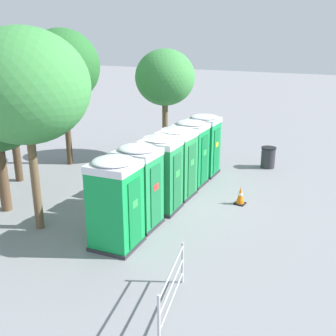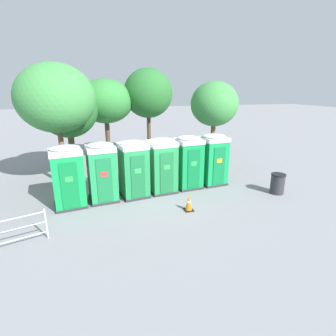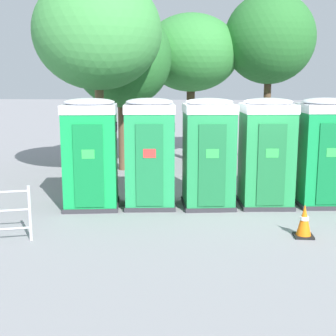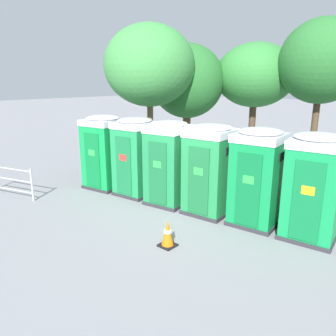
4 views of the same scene
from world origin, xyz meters
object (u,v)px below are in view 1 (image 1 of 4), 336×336
Objects in this scene: portapotty_1 at (138,186)px; street_tree_1 at (63,67)px; street_tree_4 at (8,84)px; trash_can at (268,157)px; portapotty_5 at (203,145)px; portapotty_2 at (161,173)px; street_tree_3 at (25,87)px; portapotty_3 at (177,162)px; event_barrier at (172,286)px; portapotty_4 at (191,152)px; traffic_cone at (240,196)px; street_tree_2 at (165,78)px; portapotty_0 at (116,203)px.

portapotty_1 is 7.92m from street_tree_1.
trash_can is (7.01, -7.99, -3.41)m from street_tree_4.
portapotty_1 is at bearing -173.81° from portapotty_5.
portapotty_2 is (1.36, 0.08, 0.00)m from portapotty_1.
street_tree_3 is 4.74m from street_tree_4.
portapotty_3 reaches higher than trash_can.
event_barrier is at bearing -102.05° from street_tree_3.
portapotty_4 is 2.80m from traffic_cone.
street_tree_3 reaches higher than traffic_cone.
street_tree_2 is 6.78m from street_tree_4.
street_tree_4 reaches higher than portapotty_0.
portapotty_2 is at bearing -37.59° from street_tree_3.
portapotty_0 is at bearing -125.93° from street_tree_1.
event_barrier reaches higher than traffic_cone.
portapotty_5 is (1.36, 0.13, -0.00)m from portapotty_4.
portapotty_2 is at bearing -149.04° from street_tree_2.
portapotty_4 is (4.07, 0.46, -0.00)m from portapotty_1.
street_tree_1 reaches higher than street_tree_2.
portapotty_2 and portapotty_3 have the same top height.
portapotty_2 is 6.61m from trash_can.
portapotty_0 is 2.72× the size of trash_can.
portapotty_0 is 4.97m from traffic_cone.
street_tree_4 reaches higher than trash_can.
street_tree_1 is at bearing -1.83° from street_tree_4.
street_tree_2 is at bearing -28.48° from street_tree_4.
traffic_cone is (-3.50, -5.28, -3.47)m from street_tree_2.
portapotty_2 is at bearing 3.48° from portapotty_1.
event_barrier is (-9.56, -6.20, -3.22)m from street_tree_2.
portapotty_3 is 0.44× the size of street_tree_3.
trash_can is (3.67, -1.94, -0.81)m from portapotty_4.
portapotty_4 is at bearing -84.22° from street_tree_1.
street_tree_4 is at bearing 131.25° from trash_can.
portapotty_2 is at bearing -172.08° from portapotty_4.
portapotty_4 is 1.00× the size of portapotty_5.
portapotty_0 is 6.82m from portapotty_5.
street_tree_4 reaches higher than portapotty_2.
portapotty_5 is at bearing 6.77° from portapotty_3.
portapotty_5 is at bearing 6.19° from portapotty_1.
portapotty_2 is 2.94m from traffic_cone.
street_tree_4 is at bearing 106.09° from traffic_cone.
street_tree_3 is (-1.73, 2.46, 2.94)m from portapotty_1.
street_tree_3 is 7.71m from traffic_cone.
portapotty_4 is 7.76m from event_barrier.
trash_can reaches higher than traffic_cone.
street_tree_1 is (4.81, 6.64, 3.07)m from portapotty_0.
street_tree_2 is at bearing 47.09° from portapotty_4.
street_tree_3 reaches higher than portapotty_0.
street_tree_2 reaches higher than portapotty_3.
portapotty_4 is (5.42, 0.68, 0.00)m from portapotty_0.
portapotty_1 is 0.50× the size of street_tree_2.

